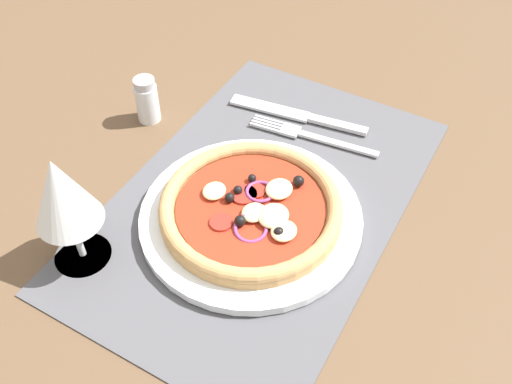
# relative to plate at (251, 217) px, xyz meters

# --- Properties ---
(ground_plane) EXTENTS (1.90, 1.40, 0.02)m
(ground_plane) POSITION_rel_plate_xyz_m (0.04, 0.01, -0.02)
(ground_plane) COLOR brown
(placemat) EXTENTS (0.50, 0.32, 0.00)m
(placemat) POSITION_rel_plate_xyz_m (0.04, 0.01, -0.01)
(placemat) COLOR #4C4C51
(placemat) RESTS_ON ground_plane
(plate) EXTENTS (0.26, 0.26, 0.01)m
(plate) POSITION_rel_plate_xyz_m (0.00, 0.00, 0.00)
(plate) COLOR white
(plate) RESTS_ON placemat
(pizza) EXTENTS (0.21, 0.21, 0.03)m
(pizza) POSITION_rel_plate_xyz_m (0.00, -0.00, 0.02)
(pizza) COLOR tan
(pizza) RESTS_ON plate
(fork) EXTENTS (0.03, 0.18, 0.00)m
(fork) POSITION_rel_plate_xyz_m (0.17, 0.01, -0.00)
(fork) COLOR silver
(fork) RESTS_ON placemat
(knife) EXTENTS (0.04, 0.20, 0.01)m
(knife) POSITION_rel_plate_xyz_m (0.20, 0.04, -0.00)
(knife) COLOR silver
(knife) RESTS_ON placemat
(wine_glass) EXTENTS (0.07, 0.07, 0.15)m
(wine_glass) POSITION_rel_plate_xyz_m (-0.14, 0.14, 0.09)
(wine_glass) COLOR silver
(wine_glass) RESTS_ON ground_plane
(pepper_shaker) EXTENTS (0.03, 0.03, 0.07)m
(pepper_shaker) POSITION_rel_plate_xyz_m (0.10, 0.22, 0.02)
(pepper_shaker) COLOR silver
(pepper_shaker) RESTS_ON ground_plane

